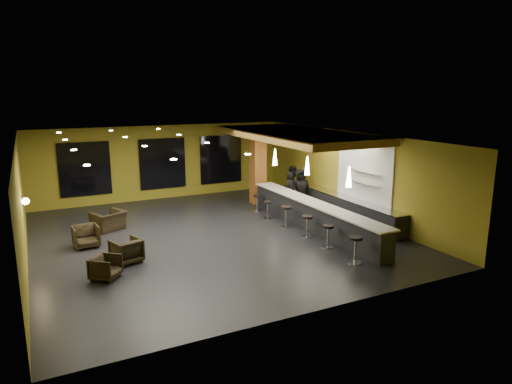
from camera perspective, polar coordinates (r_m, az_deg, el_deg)
name	(u,v)px	position (r m, az deg, el deg)	size (l,w,h in m)	color
floor	(213,237)	(16.60, -5.43, -5.57)	(12.00, 13.00, 0.10)	black
ceiling	(211,137)	(15.85, -5.70, 6.89)	(12.00, 13.00, 0.10)	black
wall_back	(162,162)	(22.27, -11.67, 3.67)	(12.00, 0.10, 3.50)	olive
wall_front	(316,242)	(10.49, 7.54, -6.20)	(12.00, 0.10, 3.50)	olive
wall_left	(19,207)	(15.12, -27.48, -1.69)	(0.10, 13.00, 3.50)	olive
wall_right	(350,174)	(19.10, 11.62, 2.21)	(0.10, 13.00, 3.50)	olive
wood_soffit	(295,135)	(18.53, 4.88, 7.14)	(3.60, 8.00, 0.28)	olive
window_left	(85,169)	(21.55, -20.61, 2.69)	(2.20, 0.06, 2.40)	black
window_center	(163,164)	(22.18, -11.59, 3.50)	(2.20, 0.06, 2.40)	black
window_right	(221,159)	(23.12, -4.39, 4.09)	(2.20, 0.06, 2.40)	black
tile_backsplash	(364,172)	(18.24, 13.36, 2.44)	(0.06, 3.20, 2.40)	white
bar_counter	(313,216)	(17.21, 7.18, -3.04)	(0.60, 8.00, 1.00)	black
bar_top	(314,203)	(17.07, 7.23, -1.34)	(0.78, 8.10, 0.05)	beige
prep_counter	(348,209)	(18.76, 11.42, -2.10)	(0.70, 6.00, 0.86)	black
prep_top	(348,198)	(18.65, 11.48, -0.75)	(0.72, 6.00, 0.03)	silver
wall_shelf_lower	(364,183)	(18.08, 13.36, 1.06)	(0.30, 1.50, 0.03)	silver
wall_shelf_upper	(365,172)	(17.99, 13.44, 2.46)	(0.30, 1.50, 0.03)	silver
column	(258,166)	(20.82, 0.24, 3.32)	(0.60, 0.60, 3.50)	brown
wall_sconce	(25,201)	(15.59, -26.86, -1.04)	(0.22, 0.22, 0.22)	#FFE5B2
pendant_0	(349,177)	(15.22, 11.54, 1.89)	(0.20, 0.20, 0.70)	white
pendant_1	(307,166)	(17.22, 6.42, 3.30)	(0.20, 0.20, 0.70)	white
pendant_2	(275,157)	(19.34, 2.39, 4.39)	(0.20, 0.20, 0.70)	white
staff_a	(291,191)	(19.97, 4.39, 0.17)	(0.60, 0.39, 1.64)	black
staff_b	(293,186)	(20.64, 4.68, 0.81)	(0.88, 0.69, 1.81)	black
staff_c	(301,189)	(20.05, 5.62, 0.39)	(0.87, 0.56, 1.77)	black
armchair_a	(106,268)	(13.42, -18.28, -8.95)	(0.70, 0.72, 0.66)	black
armchair_b	(126,251)	(14.43, -15.90, -7.07)	(0.79, 0.82, 0.74)	black
armchair_c	(86,236)	(16.22, -20.48, -5.22)	(0.79, 0.81, 0.74)	black
armchair_d	(109,221)	(17.90, -17.95, -3.44)	(1.09, 0.95, 0.71)	black
bar_stool_0	(355,246)	(14.09, 12.32, -6.64)	(0.42, 0.42, 0.84)	silver
bar_stool_1	(328,233)	(15.28, 8.99, -5.13)	(0.39, 0.39, 0.78)	silver
bar_stool_2	(307,224)	(16.27, 6.43, -3.94)	(0.39, 0.39, 0.78)	silver
bar_stool_3	(286,214)	(17.36, 3.80, -2.75)	(0.41, 0.41, 0.82)	silver
bar_stool_4	(268,208)	(18.47, 1.47, -1.97)	(0.37, 0.37, 0.72)	silver
bar_stool_5	(257,201)	(19.61, 0.15, -1.10)	(0.37, 0.37, 0.72)	silver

